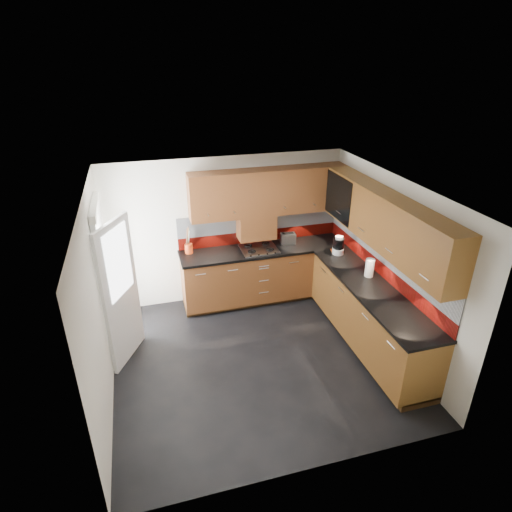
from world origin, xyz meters
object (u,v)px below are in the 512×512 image
object	(u,v)px
toaster	(288,238)
food_processor	(338,246)
gas_hob	(259,249)
utensil_pot	(189,247)

from	to	relation	value
toaster	food_processor	bearing A→B (deg)	-44.13
gas_hob	toaster	world-z (taller)	toaster
gas_hob	food_processor	xyz separation A→B (m)	(1.15, -0.48, 0.12)
utensil_pot	food_processor	distance (m)	2.35
utensil_pot	food_processor	bearing A→B (deg)	-16.53
food_processor	toaster	bearing A→B (deg)	135.87
utensil_pot	toaster	distance (m)	1.63
gas_hob	toaster	bearing A→B (deg)	12.53
toaster	food_processor	xyz separation A→B (m)	(0.62, -0.60, 0.05)
utensil_pot	food_processor	world-z (taller)	utensil_pot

